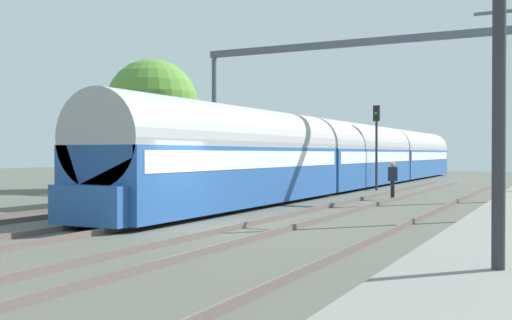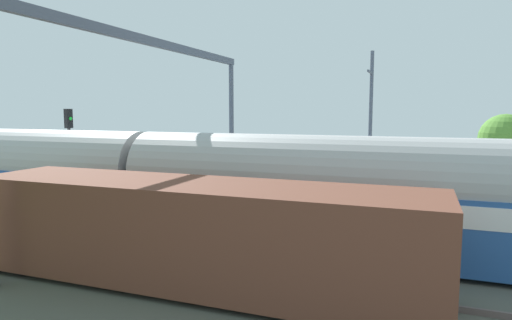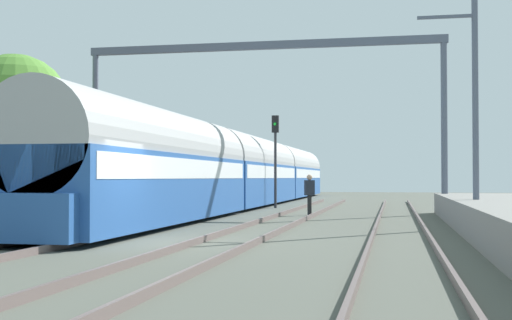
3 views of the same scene
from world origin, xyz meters
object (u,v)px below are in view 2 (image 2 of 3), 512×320
object	(u,v)px
railway_signal_far	(70,146)
person_crossing	(222,189)
catenary_gantry	(155,84)
freight_car	(194,233)

from	to	relation	value
railway_signal_far	person_crossing	bearing A→B (deg)	-68.75
catenary_gantry	person_crossing	bearing A→B (deg)	-38.77
railway_signal_far	catenary_gantry	world-z (taller)	catenary_gantry
freight_car	person_crossing	distance (m)	9.18
railway_signal_far	catenary_gantry	size ratio (longest dim) A/B	0.29
catenary_gantry	railway_signal_far	bearing A→B (deg)	91.60
person_crossing	catenary_gantry	bearing A→B (deg)	117.87
freight_car	railway_signal_far	distance (m)	11.64
railway_signal_far	catenary_gantry	distance (m)	5.47
freight_car	catenary_gantry	xyz separation A→B (m)	(6.15, 5.13, 4.44)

